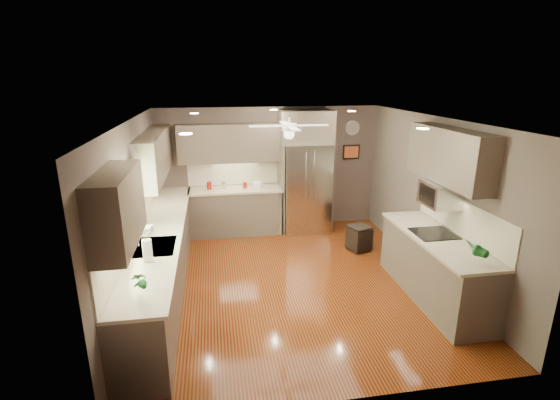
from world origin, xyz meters
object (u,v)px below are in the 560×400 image
object	(u,v)px
canister_b	(224,185)
potted_plant_left	(139,281)
canister_d	(245,185)
stool	(359,238)
soap_bottle	(149,228)
refrigerator	(306,174)
paper_towel	(147,250)
potted_plant_right	(476,249)
bowl	(258,186)
canister_a	(209,185)
microwave	(440,194)

from	to	relation	value
canister_b	potted_plant_left	bearing A→B (deg)	-103.91
canister_d	stool	distance (m)	2.45
soap_bottle	refrigerator	world-z (taller)	refrigerator
soap_bottle	paper_towel	distance (m)	0.88
potted_plant_left	refrigerator	world-z (taller)	refrigerator
canister_b	stool	world-z (taller)	canister_b
potted_plant_right	bowl	distance (m)	4.39
canister_b	potted_plant_right	xyz separation A→B (m)	(2.86, -3.86, 0.09)
soap_bottle	stool	world-z (taller)	soap_bottle
potted_plant_left	potted_plant_right	bearing A→B (deg)	1.82
canister_a	bowl	world-z (taller)	canister_a
refrigerator	microwave	xyz separation A→B (m)	(1.33, -2.71, 0.29)
canister_b	potted_plant_left	world-z (taller)	potted_plant_left
soap_bottle	potted_plant_right	distance (m)	4.26
canister_b	microwave	bearing A→B (deg)	-43.22
soap_bottle	refrigerator	bearing A→B (deg)	38.87
stool	canister_b	bearing A→B (deg)	151.58
canister_d	bowl	world-z (taller)	canister_d
canister_d	microwave	distance (m)	3.78
potted_plant_left	canister_d	bearing A→B (deg)	70.31
soap_bottle	potted_plant_right	xyz separation A→B (m)	(3.97, -1.54, 0.07)
potted_plant_left	microwave	distance (m)	4.15
refrigerator	potted_plant_left	bearing A→B (deg)	-124.09
soap_bottle	paper_towel	world-z (taller)	paper_towel
canister_a	canister_d	distance (m)	0.70
canister_d	bowl	bearing A→B (deg)	-1.02
refrigerator	microwave	bearing A→B (deg)	-63.91
canister_a	bowl	size ratio (longest dim) A/B	0.66
canister_a	potted_plant_right	xyz separation A→B (m)	(3.14, -3.83, 0.08)
canister_a	potted_plant_left	bearing A→B (deg)	-100.09
potted_plant_left	potted_plant_right	world-z (taller)	potted_plant_right
canister_d	paper_towel	bearing A→B (deg)	-114.50
soap_bottle	canister_a	bearing A→B (deg)	70.01
potted_plant_left	canister_a	bearing A→B (deg)	79.91
potted_plant_right	paper_towel	distance (m)	3.93
microwave	stool	distance (m)	2.03
canister_b	soap_bottle	bearing A→B (deg)	-115.72
canister_d	canister_a	bearing A→B (deg)	178.14
bowl	canister_b	bearing A→B (deg)	175.33
microwave	paper_towel	size ratio (longest dim) A/B	1.92
canister_a	potted_plant_left	size ratio (longest dim) A/B	0.49
refrigerator	potted_plant_right	bearing A→B (deg)	-72.16
canister_d	potted_plant_left	xyz separation A→B (m)	(-1.41, -3.93, 0.09)
microwave	canister_a	bearing A→B (deg)	139.65
stool	paper_towel	distance (m)	3.98
bowl	paper_towel	xyz separation A→B (m)	(-1.69, -3.13, 0.11)
canister_b	paper_towel	world-z (taller)	paper_towel
canister_d	potted_plant_right	size ratio (longest dim) A/B	0.36
canister_a	soap_bottle	world-z (taller)	soap_bottle
canister_d	stool	bearing A→B (deg)	-32.24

